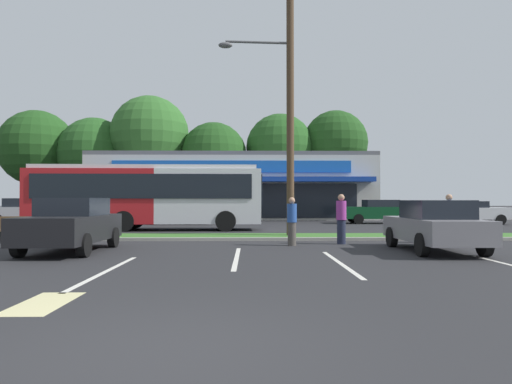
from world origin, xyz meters
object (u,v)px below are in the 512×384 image
at_px(car_4, 71,224).
at_px(car_2, 179,212).
at_px(utility_pole, 287,94).
at_px(pedestrian_by_pole, 292,221).
at_px(car_1, 28,211).
at_px(car_5, 470,212).
at_px(pedestrian_mid, 341,219).
at_px(car_3, 434,225).
at_px(city_bus, 147,195).
at_px(pedestrian_near_bench, 449,218).
at_px(bus_stop_bench, 18,229).
at_px(car_0, 377,211).

bearing_deg(car_4, car_2, 177.32).
distance_m(utility_pole, pedestrian_by_pole, 5.88).
bearing_deg(car_2, car_1, 179.01).
distance_m(car_5, pedestrian_mid, 17.04).
bearing_deg(car_3, car_4, 89.60).
distance_m(car_2, pedestrian_mid, 15.61).
height_order(city_bus, car_2, city_bus).
bearing_deg(car_2, car_4, -92.68).
distance_m(city_bus, pedestrian_near_bench, 14.30).
height_order(bus_stop_bench, car_4, car_4).
height_order(car_0, pedestrian_near_bench, pedestrian_near_bench).
relative_size(car_2, pedestrian_mid, 2.54).
relative_size(car_0, car_3, 1.05).
distance_m(car_0, car_5, 5.65).
distance_m(bus_stop_bench, car_1, 14.70).
bearing_deg(pedestrian_by_pole, pedestrian_near_bench, 106.63).
xyz_separation_m(bus_stop_bench, car_3, (13.56, -2.73, 0.27)).
height_order(car_4, pedestrian_near_bench, pedestrian_near_bench).
distance_m(car_1, car_5, 27.97).
height_order(car_1, car_5, car_1).
relative_size(utility_pole, car_0, 2.39).
xyz_separation_m(car_5, pedestrian_near_bench, (-6.83, -12.93, 0.10)).
relative_size(car_3, pedestrian_by_pole, 2.69).
distance_m(car_0, pedestrian_near_bench, 14.09).
xyz_separation_m(car_0, car_3, (-2.90, -16.74, -0.03)).
height_order(car_4, pedestrian_mid, pedestrian_mid).
relative_size(car_1, pedestrian_by_pole, 2.90).
xyz_separation_m(car_5, pedestrian_by_pole, (-12.48, -13.81, 0.04)).
height_order(city_bus, pedestrian_mid, city_bus).
bearing_deg(city_bus, car_4, -91.82).
xyz_separation_m(pedestrian_by_pole, pedestrian_mid, (1.76, 0.56, 0.06)).
xyz_separation_m(car_1, pedestrian_mid, (17.25, -13.77, 0.04)).
xyz_separation_m(utility_pole, pedestrian_mid, (1.67, -2.56, -4.92)).
bearing_deg(car_5, car_2, 178.90).
xyz_separation_m(utility_pole, car_5, (12.39, 10.69, -5.03)).
bearing_deg(car_3, pedestrian_near_bench, -30.60).
distance_m(car_3, pedestrian_by_pole, 4.44).
bearing_deg(pedestrian_by_pole, car_2, -149.57).
bearing_deg(utility_pole, bus_stop_bench, -166.96).
relative_size(utility_pole, car_2, 2.48).
bearing_deg(pedestrian_by_pole, car_4, -67.38).
height_order(city_bus, car_1, city_bus).
height_order(car_3, car_4, car_4).
bearing_deg(utility_pole, pedestrian_mid, -56.89).
distance_m(car_5, pedestrian_by_pole, 18.61).
bearing_deg(bus_stop_bench, pedestrian_by_pole, 174.63).
relative_size(city_bus, car_4, 2.71).
bearing_deg(car_4, city_bus, 179.82).
relative_size(car_2, pedestrian_by_pole, 2.72).
xyz_separation_m(car_0, car_4, (-13.58, -16.67, 0.01)).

